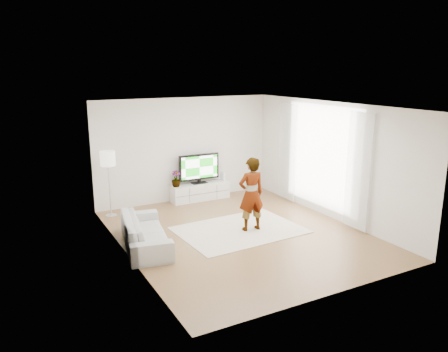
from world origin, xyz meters
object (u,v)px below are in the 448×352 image
player (251,194)px  sofa (145,232)px  television (199,168)px  media_console (200,191)px  rug (239,230)px  floor_lamp (108,161)px

player → sofa: (-2.37, 0.27, -0.54)m
sofa → television: bearing=-33.6°
media_console → rug: size_ratio=0.61×
media_console → player: size_ratio=0.99×
player → sofa: 2.44m
rug → player: player is taller
television → player: bearing=-89.9°
rug → sofa: (-2.14, 0.15, 0.30)m
floor_lamp → media_console: bearing=4.8°
rug → television: bearing=85.1°
rug → floor_lamp: bearing=134.2°
media_console → television: (0.00, 0.03, 0.67)m
media_console → rug: 2.59m
player → floor_lamp: bearing=-40.3°
sofa → media_console: bearing=-34.0°
sofa → floor_lamp: (-0.15, 2.21, 1.07)m
media_console → television: size_ratio=1.41×
floor_lamp → rug: bearing=-45.8°
television → sofa: television is taller
player → floor_lamp: size_ratio=1.02×
rug → floor_lamp: floor_lamp is taller
television → sofa: (-2.37, -2.44, -0.60)m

